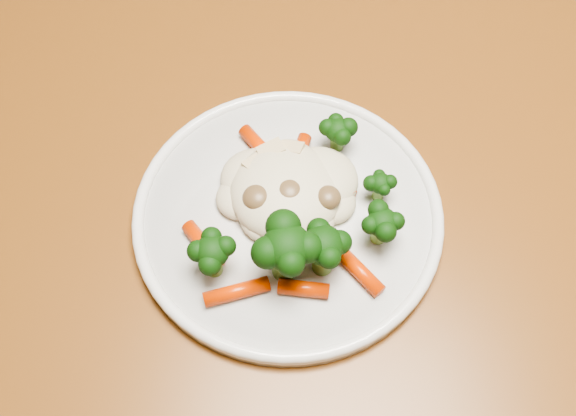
% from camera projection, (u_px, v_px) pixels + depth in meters
% --- Properties ---
extents(dining_table, '(1.38, 1.10, 0.75)m').
position_uv_depth(dining_table, '(388.00, 206.00, 0.72)').
color(dining_table, brown).
rests_on(dining_table, ground).
extents(plate, '(0.25, 0.25, 0.01)m').
position_uv_depth(plate, '(288.00, 217.00, 0.59)').
color(plate, white).
rests_on(plate, dining_table).
extents(meal, '(0.18, 0.17, 0.05)m').
position_uv_depth(meal, '(295.00, 213.00, 0.57)').
color(meal, beige).
rests_on(meal, plate).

